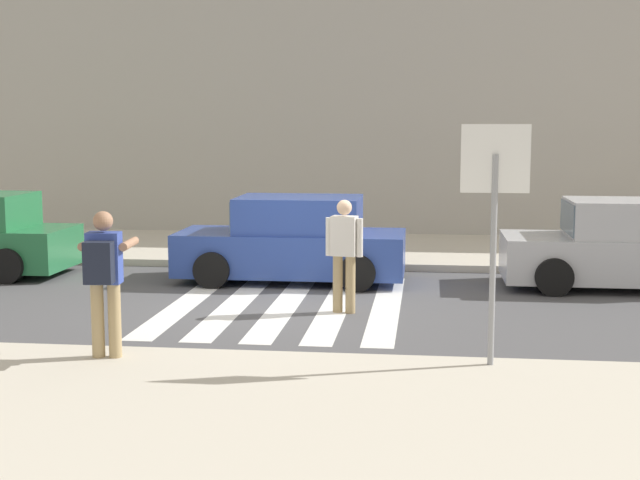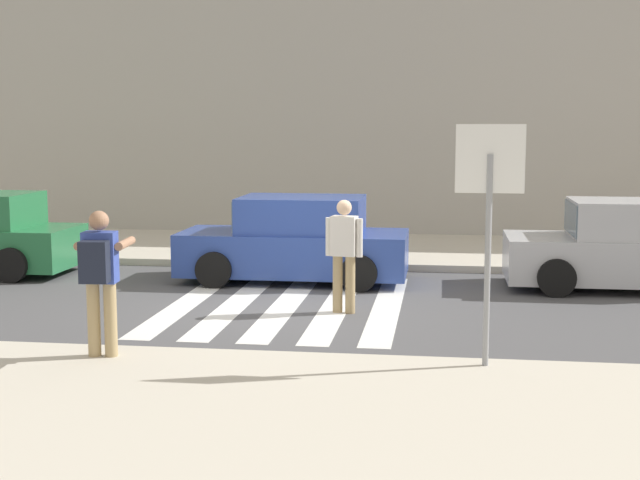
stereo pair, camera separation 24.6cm
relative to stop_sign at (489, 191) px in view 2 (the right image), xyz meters
The scene contains 14 objects.
ground_plane 5.04m from the stop_sign, 130.30° to the left, with size 120.00×120.00×0.00m, color #4C4C4F.
sidewalk_near 4.51m from the stop_sign, 137.43° to the right, with size 60.00×6.00×0.14m, color beige.
sidewalk_far 10.15m from the stop_sign, 107.31° to the left, with size 60.00×4.80×0.14m, color beige.
building_facade_far 14.29m from the stop_sign, 102.02° to the left, with size 56.00×4.00×7.55m, color #ADA89E.
crosswalk_stripe_0 6.23m from the stop_sign, 141.03° to the left, with size 0.44×5.20×0.01m, color silver.
crosswalk_stripe_1 5.67m from the stop_sign, 135.54° to the left, with size 0.44×5.20×0.01m, color silver.
crosswalk_stripe_2 5.18m from the stop_sign, 128.73° to the left, with size 0.44×5.20×0.01m, color silver.
crosswalk_stripe_3 4.77m from the stop_sign, 120.32° to the left, with size 0.44×5.20×0.01m, color silver.
crosswalk_stripe_4 4.46m from the stop_sign, 110.20° to the left, with size 0.44×5.20×0.01m, color silver.
stop_sign is the anchor object (origin of this frame).
photographer_with_backpack 4.56m from the stop_sign, behind, with size 0.63×0.88×1.72m.
pedestrian_crossing 3.94m from the stop_sign, 121.70° to the left, with size 0.57×0.30×1.72m.
parked_car_blue 6.73m from the stop_sign, 118.52° to the left, with size 4.10×1.92×1.55m.
parked_car_silver 6.53m from the stop_sign, 65.06° to the left, with size 4.10×1.92×1.55m.
Camera 2 is at (2.45, -13.50, 2.88)m, focal length 50.00 mm.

